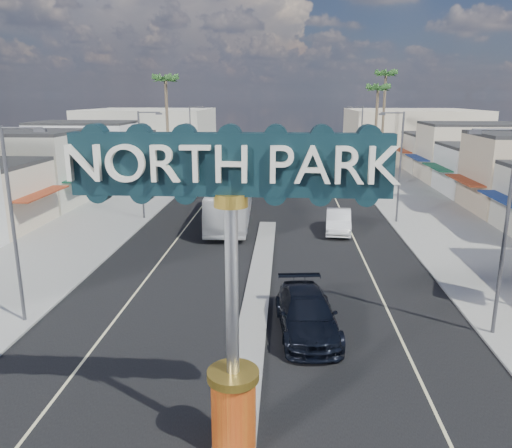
# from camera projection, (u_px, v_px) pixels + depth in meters

# --- Properties ---
(ground) EXTENTS (160.00, 160.00, 0.00)m
(ground) POSITION_uv_depth(u_px,v_px,m) (268.00, 221.00, 41.90)
(ground) COLOR gray
(ground) RESTS_ON ground
(road) EXTENTS (20.00, 120.00, 0.01)m
(road) POSITION_uv_depth(u_px,v_px,m) (268.00, 221.00, 41.90)
(road) COLOR black
(road) RESTS_ON ground
(median_island) EXTENTS (1.30, 30.00, 0.16)m
(median_island) POSITION_uv_depth(u_px,v_px,m) (257.00, 293.00, 26.41)
(median_island) COLOR gray
(median_island) RESTS_ON ground
(sidewalk_left) EXTENTS (8.00, 120.00, 0.12)m
(sidewalk_left) POSITION_uv_depth(u_px,v_px,m) (105.00, 218.00, 42.70)
(sidewalk_left) COLOR gray
(sidewalk_left) RESTS_ON ground
(sidewalk_right) EXTENTS (8.00, 120.00, 0.12)m
(sidewalk_right) POSITION_uv_depth(u_px,v_px,m) (438.00, 223.00, 41.07)
(sidewalk_right) COLOR gray
(sidewalk_right) RESTS_ON ground
(storefront_row_left) EXTENTS (12.00, 42.00, 6.00)m
(storefront_row_left) POSITION_uv_depth(u_px,v_px,m) (56.00, 163.00, 55.12)
(storefront_row_left) COLOR beige
(storefront_row_left) RESTS_ON ground
(storefront_row_right) EXTENTS (12.00, 42.00, 6.00)m
(storefront_row_right) POSITION_uv_depth(u_px,v_px,m) (501.00, 166.00, 52.31)
(storefront_row_right) COLOR #B7B29E
(storefront_row_right) RESTS_ON ground
(backdrop_far_left) EXTENTS (20.00, 20.00, 8.00)m
(backdrop_far_left) POSITION_uv_depth(u_px,v_px,m) (150.00, 133.00, 85.68)
(backdrop_far_left) COLOR #B7B29E
(backdrop_far_left) RESTS_ON ground
(backdrop_far_right) EXTENTS (20.00, 20.00, 8.00)m
(backdrop_far_right) POSITION_uv_depth(u_px,v_px,m) (410.00, 134.00, 83.11)
(backdrop_far_right) COLOR beige
(backdrop_far_right) RESTS_ON ground
(gateway_sign) EXTENTS (8.20, 1.50, 9.15)m
(gateway_sign) POSITION_uv_depth(u_px,v_px,m) (232.00, 261.00, 13.34)
(gateway_sign) COLOR red
(gateway_sign) RESTS_ON median_island
(traffic_signal_left) EXTENTS (5.09, 0.45, 6.00)m
(traffic_signal_left) POSITION_uv_depth(u_px,v_px,m) (190.00, 151.00, 54.90)
(traffic_signal_left) COLOR #47474C
(traffic_signal_left) RESTS_ON ground
(traffic_signal_right) EXTENTS (5.09, 0.45, 6.00)m
(traffic_signal_right) POSITION_uv_depth(u_px,v_px,m) (358.00, 152.00, 53.82)
(traffic_signal_right) COLOR #47474C
(traffic_signal_right) RESTS_ON ground
(streetlight_l_near) EXTENTS (2.03, 0.22, 9.00)m
(streetlight_l_near) POSITION_uv_depth(u_px,v_px,m) (16.00, 216.00, 21.91)
(streetlight_l_near) COLOR #47474C
(streetlight_l_near) RESTS_ON ground
(streetlight_l_mid) EXTENTS (2.03, 0.22, 9.00)m
(streetlight_l_mid) POSITION_uv_depth(u_px,v_px,m) (143.00, 160.00, 41.24)
(streetlight_l_mid) COLOR #47474C
(streetlight_l_mid) RESTS_ON ground
(streetlight_l_far) EXTENTS (2.03, 0.22, 9.00)m
(streetlight_l_far) POSITION_uv_depth(u_px,v_px,m) (192.00, 138.00, 62.51)
(streetlight_l_far) COLOR #47474C
(streetlight_l_far) RESTS_ON ground
(streetlight_r_near) EXTENTS (2.03, 0.22, 9.00)m
(streetlight_r_near) POSITION_uv_depth(u_px,v_px,m) (502.00, 223.00, 20.69)
(streetlight_r_near) COLOR #47474C
(streetlight_r_near) RESTS_ON ground
(streetlight_r_mid) EXTENTS (2.03, 0.22, 9.00)m
(streetlight_r_mid) POSITION_uv_depth(u_px,v_px,m) (398.00, 162.00, 40.02)
(streetlight_r_mid) COLOR #47474C
(streetlight_r_mid) RESTS_ON ground
(streetlight_r_far) EXTENTS (2.03, 0.22, 9.00)m
(streetlight_r_far) POSITION_uv_depth(u_px,v_px,m) (360.00, 139.00, 61.29)
(streetlight_r_far) COLOR #47474C
(streetlight_r_far) RESTS_ON ground
(palm_left_far) EXTENTS (2.60, 2.60, 13.10)m
(palm_left_far) POSITION_uv_depth(u_px,v_px,m) (166.00, 84.00, 59.12)
(palm_left_far) COLOR brown
(palm_left_far) RESTS_ON ground
(palm_right_mid) EXTENTS (2.60, 2.60, 12.10)m
(palm_right_mid) POSITION_uv_depth(u_px,v_px,m) (378.00, 92.00, 63.62)
(palm_right_mid) COLOR brown
(palm_right_mid) RESTS_ON ground
(palm_right_far) EXTENTS (2.60, 2.60, 14.10)m
(palm_right_far) POSITION_uv_depth(u_px,v_px,m) (386.00, 79.00, 68.86)
(palm_right_far) COLOR brown
(palm_right_far) RESTS_ON ground
(suv_right) EXTENTS (3.08, 6.29, 1.76)m
(suv_right) POSITION_uv_depth(u_px,v_px,m) (307.00, 314.00, 21.97)
(suv_right) COLOR black
(suv_right) RESTS_ON ground
(car_parked_right) EXTENTS (2.28, 5.40, 1.73)m
(car_parked_right) POSITION_uv_depth(u_px,v_px,m) (338.00, 221.00, 38.26)
(car_parked_right) COLOR silver
(car_parked_right) RESTS_ON ground
(city_bus) EXTENTS (3.52, 13.10, 3.62)m
(city_bus) POSITION_uv_depth(u_px,v_px,m) (230.00, 201.00, 40.86)
(city_bus) COLOR white
(city_bus) RESTS_ON ground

